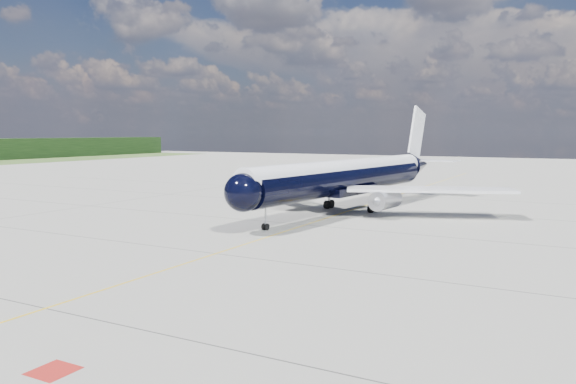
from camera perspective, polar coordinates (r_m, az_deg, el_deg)
ground at (r=59.81m, az=3.94°, el=-2.66°), size 320.00×320.00×0.00m
taxiway_centerline at (r=55.36m, az=1.78°, el=-3.35°), size 0.16×160.00×0.01m
red_marking at (r=24.20m, az=-22.73°, el=-16.41°), size 1.60×1.60×0.01m
main_airliner at (r=65.46m, az=6.34°, el=1.59°), size 36.37×44.52×12.87m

